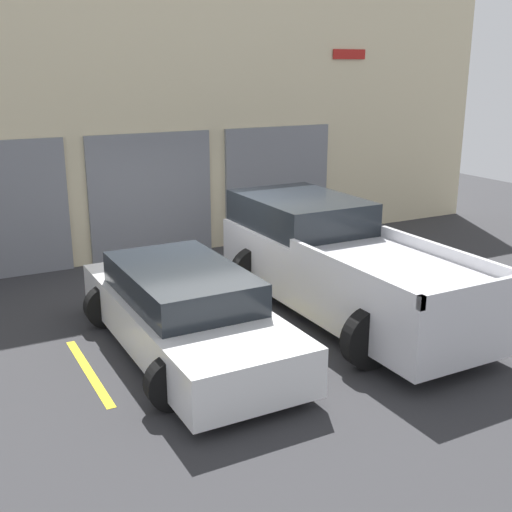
{
  "coord_description": "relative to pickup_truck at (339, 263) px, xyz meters",
  "views": [
    {
      "loc": [
        -4.54,
        -9.78,
        3.95
      ],
      "look_at": [
        0.0,
        -1.32,
        1.1
      ],
      "focal_mm": 45.0,
      "sensor_mm": 36.0,
      "label": 1
    }
  ],
  "objects": [
    {
      "name": "ground_plane",
      "position": [
        -1.41,
        1.56,
        -0.84
      ],
      "size": [
        28.0,
        28.0,
        0.0
      ],
      "primitive_type": "plane",
      "color": "#2D2D30"
    },
    {
      "name": "parking_stripe_centre",
      "position": [
        1.41,
        -0.26,
        -0.84
      ],
      "size": [
        0.12,
        2.2,
        0.01
      ],
      "primitive_type": "cube",
      "color": "gold",
      "rests_on": "ground"
    },
    {
      "name": "shophouse_building",
      "position": [
        -1.42,
        4.85,
        2.01
      ],
      "size": [
        17.32,
        0.68,
        5.79
      ],
      "color": "beige",
      "rests_on": "ground"
    },
    {
      "name": "pickup_truck",
      "position": [
        0.0,
        0.0,
        0.0
      ],
      "size": [
        2.52,
        5.39,
        1.74
      ],
      "color": "silver",
      "rests_on": "ground"
    },
    {
      "name": "parking_stripe_far_left",
      "position": [
        -4.24,
        -0.26,
        -0.84
      ],
      "size": [
        0.12,
        2.2,
        0.01
      ],
      "primitive_type": "cube",
      "color": "gold",
      "rests_on": "ground"
    },
    {
      "name": "sedan_white",
      "position": [
        -2.83,
        -0.23,
        -0.25
      ],
      "size": [
        2.18,
        4.64,
        1.24
      ],
      "color": "white",
      "rests_on": "ground"
    },
    {
      "name": "parking_stripe_left",
      "position": [
        -1.41,
        -0.26,
        -0.84
      ],
      "size": [
        0.12,
        2.2,
        0.01
      ],
      "primitive_type": "cube",
      "color": "gold",
      "rests_on": "ground"
    }
  ]
}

